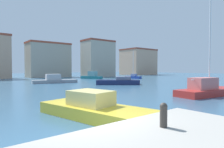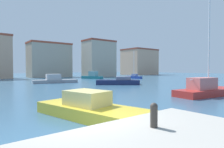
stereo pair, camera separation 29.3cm
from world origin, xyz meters
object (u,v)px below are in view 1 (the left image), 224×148
at_px(motorboat_navy_near_pier, 118,82).
at_px(motorboat_yellow_distant_east, 102,110).
at_px(mooring_bollard, 164,114).
at_px(motorboat_teal_outer_mooring, 92,76).
at_px(sailboat_red_behind_lamppost, 207,89).
at_px(sailboat_blue_mid_harbor, 133,77).
at_px(motorboat_grey_far_left, 54,80).

bearing_deg(motorboat_navy_near_pier, motorboat_yellow_distant_east, -133.04).
xyz_separation_m(mooring_bollard, motorboat_teal_outer_mooring, (20.90, 35.82, -0.72)).
relative_size(sailboat_red_behind_lamppost, motorboat_navy_near_pier, 1.83).
distance_m(sailboat_blue_mid_harbor, motorboat_grey_far_left, 20.94).
xyz_separation_m(motorboat_teal_outer_mooring, motorboat_navy_near_pier, (-5.74, -16.49, -0.17)).
xyz_separation_m(mooring_bollard, motorboat_navy_near_pier, (15.16, 19.33, -0.90)).
relative_size(sailboat_red_behind_lamppost, motorboat_teal_outer_mooring, 2.01).
height_order(sailboat_red_behind_lamppost, motorboat_yellow_distant_east, sailboat_red_behind_lamppost).
bearing_deg(sailboat_blue_mid_harbor, mooring_bollard, -134.16).
xyz_separation_m(sailboat_red_behind_lamppost, motorboat_navy_near_pier, (1.36, 14.12, -0.16)).
bearing_deg(motorboat_navy_near_pier, mooring_bollard, -128.10).
distance_m(motorboat_grey_far_left, motorboat_yellow_distant_east, 25.23).
bearing_deg(motorboat_grey_far_left, mooring_bollard, -106.92).
bearing_deg(mooring_bollard, motorboat_teal_outer_mooring, 59.74).
relative_size(sailboat_blue_mid_harbor, sailboat_red_behind_lamppost, 0.58).
height_order(sailboat_blue_mid_harbor, motorboat_yellow_distant_east, sailboat_blue_mid_harbor).
xyz_separation_m(sailboat_blue_mid_harbor, motorboat_grey_far_left, (-20.87, -1.71, 0.02)).
xyz_separation_m(sailboat_blue_mid_harbor, motorboat_navy_near_pier, (-14.47, -11.17, -0.03)).
bearing_deg(motorboat_teal_outer_mooring, motorboat_yellow_distant_east, -121.97).
bearing_deg(mooring_bollard, sailboat_blue_mid_harbor, 45.84).
bearing_deg(motorboat_teal_outer_mooring, motorboat_grey_far_left, -149.94).
bearing_deg(sailboat_blue_mid_harbor, motorboat_yellow_distant_east, -137.46).
distance_m(sailboat_red_behind_lamppost, motorboat_teal_outer_mooring, 31.42).
relative_size(sailboat_blue_mid_harbor, motorboat_yellow_distant_east, 0.86).
bearing_deg(motorboat_yellow_distant_east, motorboat_navy_near_pier, 46.96).
xyz_separation_m(sailboat_red_behind_lamppost, motorboat_teal_outer_mooring, (7.10, 30.61, 0.01)).
height_order(motorboat_teal_outer_mooring, motorboat_yellow_distant_east, motorboat_teal_outer_mooring).
distance_m(motorboat_teal_outer_mooring, motorboat_yellow_distant_east, 36.75).
xyz_separation_m(mooring_bollard, motorboat_grey_far_left, (8.76, 28.79, -0.84)).
height_order(mooring_bollard, sailboat_red_behind_lamppost, sailboat_red_behind_lamppost).
relative_size(motorboat_grey_far_left, motorboat_teal_outer_mooring, 1.30).
bearing_deg(sailboat_blue_mid_harbor, motorboat_teal_outer_mooring, 148.66).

